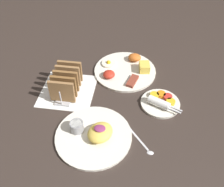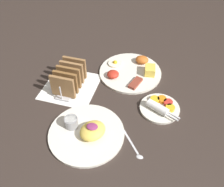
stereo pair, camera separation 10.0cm
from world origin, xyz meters
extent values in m
plane|color=#332823|center=(0.00, 0.00, 0.00)|extent=(3.00, 3.00, 0.00)
cube|color=white|center=(-0.19, 0.03, 0.00)|extent=(0.22, 0.22, 0.00)
cylinder|color=silver|center=(0.03, 0.19, 0.01)|extent=(0.28, 0.28, 0.01)
cube|color=#E5C64C|center=(0.12, 0.20, 0.03)|extent=(0.05, 0.06, 0.04)
ellipsoid|color=#C66023|center=(0.07, 0.27, 0.03)|extent=(0.06, 0.05, 0.03)
cylinder|color=#F4EACC|center=(-0.05, 0.22, 0.01)|extent=(0.06, 0.06, 0.01)
sphere|color=yellow|center=(-0.05, 0.22, 0.02)|extent=(0.02, 0.02, 0.02)
ellipsoid|color=red|center=(-0.03, 0.14, 0.02)|extent=(0.05, 0.05, 0.03)
cube|color=brown|center=(0.07, 0.12, 0.02)|extent=(0.05, 0.08, 0.01)
cylinder|color=silver|center=(0.19, 0.01, 0.01)|extent=(0.16, 0.16, 0.01)
cylinder|color=gold|center=(0.23, 0.01, 0.02)|extent=(0.04, 0.04, 0.01)
cylinder|color=red|center=(0.22, 0.04, 0.02)|extent=(0.04, 0.04, 0.01)
cylinder|color=orange|center=(0.19, 0.05, 0.02)|extent=(0.04, 0.04, 0.01)
cylinder|color=gold|center=(0.17, 0.04, 0.02)|extent=(0.04, 0.04, 0.01)
cylinder|color=white|center=(0.18, -0.01, 0.03)|extent=(0.09, 0.06, 0.03)
cube|color=silver|center=(0.25, -0.03, 0.03)|extent=(0.05, 0.03, 0.00)
cube|color=silver|center=(0.24, -0.04, 0.03)|extent=(0.05, 0.03, 0.00)
cylinder|color=silver|center=(-0.04, -0.18, 0.01)|extent=(0.27, 0.27, 0.01)
ellipsoid|color=#EAC651|center=(-0.02, -0.18, 0.03)|extent=(0.12, 0.12, 0.04)
ellipsoid|color=#8C3366|center=(-0.02, -0.18, 0.05)|extent=(0.04, 0.03, 0.01)
cylinder|color=#99999E|center=(-0.10, -0.17, 0.03)|extent=(0.05, 0.05, 0.04)
cylinder|color=white|center=(-0.10, -0.17, 0.05)|extent=(0.04, 0.04, 0.01)
cube|color=#B7B7BC|center=(-0.19, 0.03, 0.01)|extent=(0.06, 0.18, 0.01)
cube|color=olive|center=(-0.19, -0.03, 0.06)|extent=(0.10, 0.01, 0.10)
cube|color=brown|center=(-0.19, 0.00, 0.06)|extent=(0.10, 0.01, 0.10)
cube|color=brown|center=(-0.19, 0.03, 0.06)|extent=(0.10, 0.01, 0.10)
cube|color=olive|center=(-0.19, 0.07, 0.06)|extent=(0.10, 0.01, 0.10)
cube|color=olive|center=(-0.19, 0.10, 0.06)|extent=(0.10, 0.01, 0.10)
cylinder|color=#B7B7BC|center=(-0.19, -0.05, 0.04)|extent=(0.01, 0.01, 0.07)
cylinder|color=#B7B7BC|center=(-0.19, 0.12, 0.04)|extent=(0.01, 0.01, 0.07)
cube|color=silver|center=(0.12, -0.17, 0.00)|extent=(0.08, 0.09, 0.00)
ellipsoid|color=silver|center=(0.16, -0.22, 0.00)|extent=(0.02, 0.02, 0.01)
camera|label=1|loc=(0.10, -0.69, 0.73)|focal=40.00mm
camera|label=2|loc=(0.19, -0.67, 0.73)|focal=40.00mm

